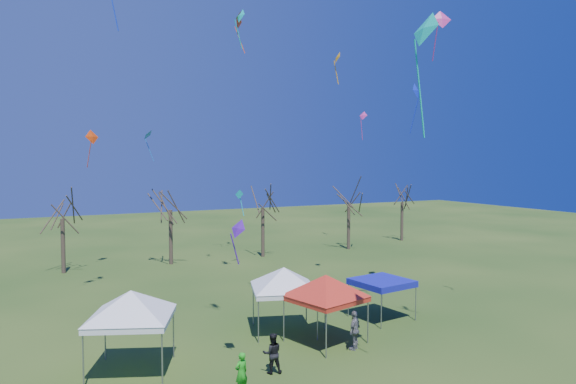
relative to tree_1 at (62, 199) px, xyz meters
name	(u,v)px	position (x,y,z in m)	size (l,w,h in m)	color
ground	(355,356)	(10.77, -24.65, -5.79)	(140.00, 140.00, 0.00)	#214215
tree_1	(62,199)	(0.00, 0.00, 0.00)	(3.42, 3.42, 7.54)	#3D2D21
tree_2	(170,191)	(8.40, -0.27, 0.50)	(3.71, 3.71, 8.18)	#3D2D21
tree_3	(263,191)	(16.80, -0.60, 0.29)	(3.59, 3.59, 7.91)	#3D2D21
tree_4	(349,189)	(26.12, -0.65, 0.27)	(3.58, 3.58, 7.89)	#3D2D21
tree_5	(402,189)	(34.49, 1.42, -0.06)	(3.39, 3.39, 7.46)	#3D2D21
tent_white_west	(131,296)	(1.51, -21.95, -2.58)	(4.18, 4.18, 3.98)	gray
tent_white_mid	(284,272)	(9.37, -20.21, -2.67)	(4.18, 4.18, 3.87)	gray
tent_red	(326,279)	(10.50, -22.51, -2.70)	(4.19, 4.19, 3.83)	gray
tent_blue	(382,283)	(15.23, -20.63, -3.77)	(3.13, 3.13, 2.20)	gray
person_dark	(272,353)	(6.69, -24.62, -4.95)	(0.82, 0.64, 1.68)	black
person_grey	(355,330)	(11.23, -23.91, -4.88)	(1.07, 0.45, 1.83)	slate
person_green	(241,373)	(4.87, -25.77, -5.01)	(0.57, 0.37, 1.57)	#1DA41A
kite_1	(238,229)	(5.50, -23.81, 0.17)	(0.71, 0.96, 1.94)	#5518AA
kite_18	(337,58)	(13.71, -18.26, 8.82)	(0.44, 0.75, 1.85)	orange
kite_17	(417,92)	(20.26, -17.39, 7.45)	(1.11, 0.83, 3.29)	#152CE1
kite_5	(425,30)	(10.22, -29.53, 7.46)	(0.73, 1.37, 4.35)	#0DCBA1
kite_19	(239,195)	(13.22, -3.96, 0.20)	(0.84, 0.57, 2.21)	#0EC2D3
kite_24	(240,16)	(10.61, -11.12, 12.55)	(0.61, 1.03, 2.59)	#0DCEBE
kite_12	(363,116)	(25.57, -3.80, 7.13)	(0.66, 0.91, 2.64)	#ED349E
kite_27	(442,20)	(17.55, -22.45, 10.43)	(1.18, 0.87, 2.67)	#D72F89
kite_2	(92,137)	(2.26, -0.58, 4.85)	(1.25, 0.96, 2.99)	#DF3D0B
kite_11	(238,21)	(10.72, -10.46, 12.44)	(1.05, 1.19, 2.77)	#F94B0D
kite_13	(148,135)	(6.15, -2.58, 5.02)	(1.12, 1.23, 2.53)	blue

